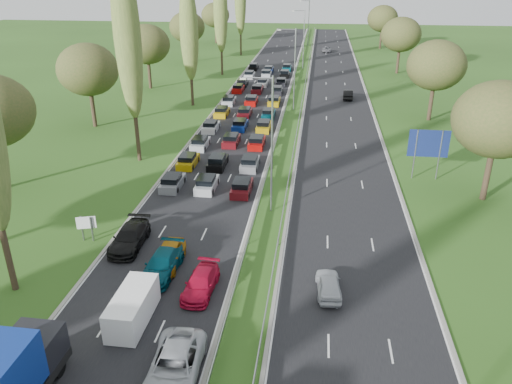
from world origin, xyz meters
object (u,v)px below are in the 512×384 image
(near_car_3, at_px, (130,237))
(direction_sign, at_px, (428,146))
(info_sign, at_px, (86,225))
(white_van_rear, at_px, (134,305))

(near_car_3, bearing_deg, direction_sign, 32.92)
(info_sign, relative_size, direction_sign, 0.40)
(near_car_3, bearing_deg, info_sign, 171.39)
(near_car_3, xyz_separation_m, direction_sign, (25.16, 17.03, 2.77))
(direction_sign, bearing_deg, near_car_3, -145.91)
(near_car_3, distance_m, direction_sign, 30.51)
(info_sign, bearing_deg, near_car_3, -7.44)
(near_car_3, xyz_separation_m, info_sign, (-3.64, 0.47, 0.57))
(near_car_3, height_order, direction_sign, direction_sign)
(white_van_rear, bearing_deg, direction_sign, 49.90)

